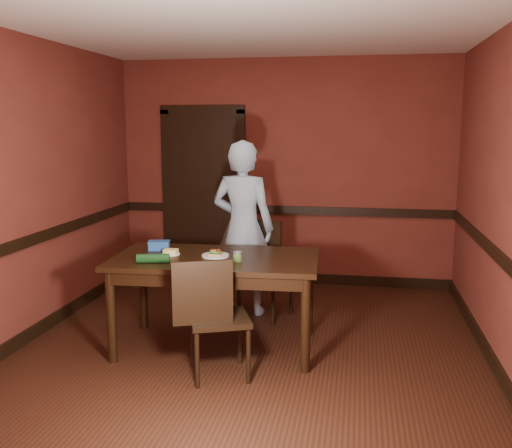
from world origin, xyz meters
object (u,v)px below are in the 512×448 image
(chair_far, at_px, (265,270))
(chair_near, at_px, (219,316))
(sandwich_plate, at_px, (215,255))
(sauce_jar, at_px, (238,257))
(cheese_saucer, at_px, (171,252))
(dining_table, at_px, (216,302))
(food_tub, at_px, (159,245))
(person, at_px, (243,228))

(chair_far, bearing_deg, chair_near, -74.76)
(sandwich_plate, bearing_deg, chair_near, -73.22)
(sauce_jar, xyz_separation_m, cheese_saucer, (-0.62, 0.15, -0.02))
(dining_table, distance_m, chair_far, 0.93)
(food_tub, bearing_deg, sauce_jar, -34.43)
(sandwich_plate, distance_m, cheese_saucer, 0.40)
(chair_near, bearing_deg, food_tub, -65.98)
(chair_near, relative_size, person, 0.54)
(dining_table, height_order, chair_near, chair_near)
(sandwich_plate, bearing_deg, chair_far, 71.89)
(sauce_jar, distance_m, cheese_saucer, 0.64)
(food_tub, bearing_deg, cheese_saucer, -57.36)
(sandwich_plate, bearing_deg, food_tub, 163.70)
(chair_near, bearing_deg, dining_table, -94.94)
(chair_near, height_order, person, person)
(sandwich_plate, bearing_deg, sauce_jar, -33.66)
(cheese_saucer, xyz_separation_m, food_tub, (-0.16, 0.16, 0.02))
(dining_table, relative_size, chair_far, 1.80)
(sandwich_plate, relative_size, cheese_saucer, 1.49)
(chair_near, distance_m, sauce_jar, 0.55)
(cheese_saucer, bearing_deg, sandwich_plate, -0.18)
(dining_table, height_order, sauce_jar, sauce_jar)
(dining_table, relative_size, food_tub, 8.08)
(chair_near, height_order, sauce_jar, chair_near)
(chair_near, bearing_deg, chair_far, -116.57)
(chair_far, xyz_separation_m, sandwich_plate, (-0.29, -0.88, 0.35))
(chair_near, relative_size, sauce_jar, 11.38)
(person, bearing_deg, sauce_jar, 108.28)
(person, height_order, cheese_saucer, person)
(person, relative_size, sandwich_plate, 7.59)
(dining_table, distance_m, person, 1.11)
(person, xyz_separation_m, sauce_jar, (0.19, -1.15, -0.03))
(dining_table, height_order, food_tub, food_tub)
(sauce_jar, bearing_deg, dining_table, 147.35)
(dining_table, bearing_deg, food_tub, 159.90)
(sandwich_plate, bearing_deg, person, 87.90)
(chair_near, xyz_separation_m, person, (-0.13, 1.54, 0.41))
(dining_table, distance_m, chair_near, 0.57)
(chair_near, relative_size, food_tub, 4.43)
(chair_near, bearing_deg, person, -106.89)
(dining_table, height_order, person, person)
(person, xyz_separation_m, sandwich_plate, (-0.04, -1.00, -0.06))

